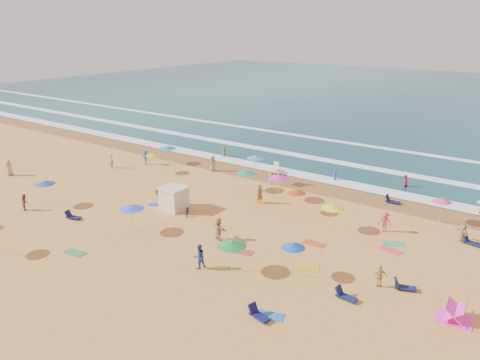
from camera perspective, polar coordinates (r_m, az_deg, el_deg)
The scene contains 12 objects.
ground at distance 41.79m, azimuth -3.54°, elevation -4.36°, with size 220.00×220.00×0.00m, color gold.
ocean at distance 117.38m, azimuth 23.77°, elevation 9.01°, with size 220.00×140.00×0.18m, color #0C4756.
wet_sand at distance 51.41m, azimuth 5.31°, elevation 0.04°, with size 220.00×220.00×0.00m, color olive.
surf_foam at distance 58.83m, azimuth 9.73°, elevation 2.32°, with size 200.00×18.70×0.05m.
cabana at distance 43.24m, azimuth -8.06°, elevation -2.29°, with size 2.00×2.00×2.00m, color silver.
cabana_roof at distance 42.88m, azimuth -8.12°, elevation -0.97°, with size 2.20×2.20×0.12m, color silver.
bicycle at distance 42.03m, azimuth -6.43°, elevation -3.70°, with size 0.55×1.57×0.83m, color black.
lifeguard_stand at distance 49.53m, azimuth 4.43°, elevation 0.61°, with size 1.20×1.20×2.10m, color white, non-canonical shape.
beach_umbrellas at distance 40.24m, azimuth -0.38°, elevation -1.98°, with size 56.73×30.61×0.75m.
loungers at distance 36.74m, azimuth 0.96°, elevation -7.39°, with size 36.43×28.26×0.34m.
towels at distance 37.87m, azimuth -1.64°, elevation -6.83°, with size 42.55×18.14×0.03m.
beachgoers at distance 44.41m, azimuth 0.77°, elevation -1.81°, with size 45.98×27.58×2.08m.
Camera 1 is at (24.64, -29.61, 16.20)m, focal length 35.00 mm.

